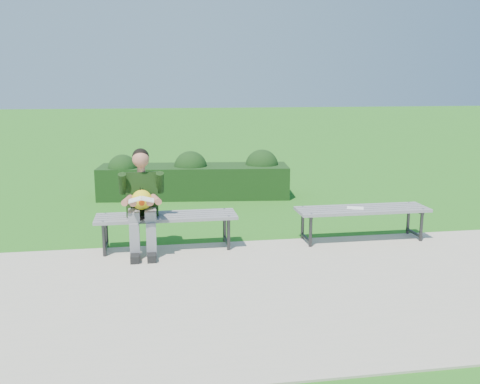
{
  "coord_description": "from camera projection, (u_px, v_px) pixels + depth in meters",
  "views": [
    {
      "loc": [
        -0.97,
        -6.9,
        2.14
      ],
      "look_at": [
        0.16,
        -0.1,
        0.73
      ],
      "focal_mm": 40.0,
      "sensor_mm": 36.0,
      "label": 1
    }
  ],
  "objects": [
    {
      "name": "ground",
      "position": [
        227.0,
        243.0,
        7.25
      ],
      "size": [
        80.0,
        80.0,
        0.0
      ],
      "color": "#276F1C",
      "rests_on": "ground"
    },
    {
      "name": "hedge",
      "position": [
        196.0,
        178.0,
        10.14
      ],
      "size": [
        3.63,
        1.28,
        0.89
      ],
      "color": "#1B430F",
      "rests_on": "ground"
    },
    {
      "name": "walkway",
      "position": [
        251.0,
        291.0,
        5.56
      ],
      "size": [
        30.0,
        3.5,
        0.02
      ],
      "color": "beige",
      "rests_on": "ground"
    },
    {
      "name": "bench_left",
      "position": [
        167.0,
        219.0,
        6.88
      ],
      "size": [
        1.8,
        0.5,
        0.46
      ],
      "color": "gray",
      "rests_on": "walkway"
    },
    {
      "name": "bench_right",
      "position": [
        362.0,
        212.0,
        7.27
      ],
      "size": [
        1.8,
        0.5,
        0.46
      ],
      "color": "gray",
      "rests_on": "walkway"
    },
    {
      "name": "paper_sheet",
      "position": [
        355.0,
        208.0,
        7.24
      ],
      "size": [
        0.26,
        0.23,
        0.01
      ],
      "color": "white",
      "rests_on": "bench_right"
    },
    {
      "name": "seated_boy",
      "position": [
        142.0,
        199.0,
        6.68
      ],
      "size": [
        0.56,
        0.76,
        1.31
      ],
      "color": "slate",
      "rests_on": "walkway"
    }
  ]
}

